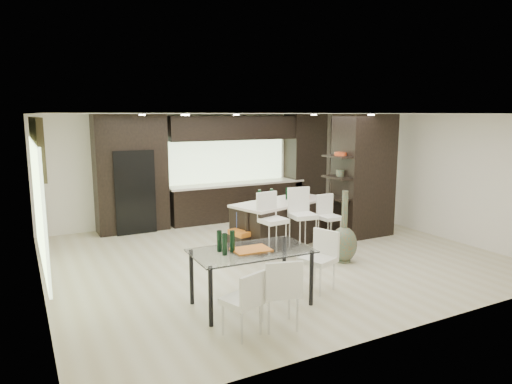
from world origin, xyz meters
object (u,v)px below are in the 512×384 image
stool_mid (303,228)px  chair_far (242,305)px  stool_right (329,227)px  chair_end (318,264)px  kitchen_island (282,222)px  chair_near (280,295)px  stool_left (273,232)px  floor_vase (344,227)px  bench (258,238)px  dining_table (251,278)px

stool_mid → chair_far: (-2.52, -2.46, -0.13)m
stool_right → chair_end: stool_right is taller
kitchen_island → chair_near: bearing=-137.7°
stool_left → floor_vase: (1.05, -0.79, 0.16)m
chair_near → floor_vase: bearing=51.3°
bench → floor_vase: (1.02, -1.42, 0.43)m
stool_left → chair_end: stool_left is taller
dining_table → chair_far: 0.92m
stool_left → chair_end: bearing=-102.7°
stool_left → chair_near: (-1.33, -2.49, -0.07)m
kitchen_island → floor_vase: (0.38, -1.58, 0.21)m
chair_far → dining_table: bearing=36.1°
kitchen_island → chair_far: bearing=-144.1°
stool_left → dining_table: size_ratio=0.60×
stool_mid → bench: (-0.64, 0.63, -0.28)m
kitchen_island → bench: 0.70m
chair_near → chair_end: size_ratio=1.01×
bench → dining_table: dining_table is taller
stool_mid → floor_vase: 0.89m
stool_mid → dining_table: stool_mid is taller
stool_mid → stool_right: (0.67, 0.03, -0.08)m
chair_near → kitchen_island: bearing=74.4°
stool_mid → bench: stool_mid is taller
stool_right → floor_vase: (-0.29, -0.82, 0.22)m
stool_left → stool_right: bearing=-5.3°
stool_mid → chair_far: stool_mid is taller
kitchen_island → stool_right: 1.01m
bench → chair_far: 3.62m
kitchen_island → chair_far: kitchen_island is taller
chair_far → floor_vase: bearing=10.6°
chair_end → chair_far: bearing=95.4°
dining_table → stool_left: bearing=53.9°
stool_left → bench: stool_left is taller
stool_left → chair_near: stool_left is taller
stool_left → chair_far: 3.09m
kitchen_island → stool_right: size_ratio=2.47×
bench → chair_far: size_ratio=1.58×
floor_vase → chair_far: 3.37m
kitchen_island → chair_end: size_ratio=2.55×
kitchen_island → stool_left: 1.04m
kitchen_island → stool_mid: bearing=-106.4°
dining_table → chair_end: 1.15m
chair_far → chair_end: 1.84m
floor_vase → chair_near: 2.94m
bench → kitchen_island: bearing=3.1°
chair_near → stool_mid: bearing=67.0°
stool_mid → chair_end: bearing=-109.2°
stool_mid → stool_left: bearing=-173.1°
kitchen_island → chair_far: 4.12m
stool_mid → stool_right: stool_mid is taller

